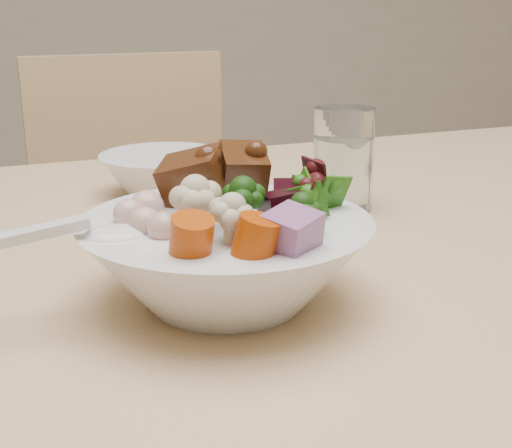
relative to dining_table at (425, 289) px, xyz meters
name	(u,v)px	position (x,y,z in m)	size (l,w,h in m)	color
dining_table	(425,289)	(0.00, 0.00, 0.00)	(1.84, 1.21, 0.81)	#DBB581
chair_far	(144,253)	(-0.28, 0.75, -0.20)	(0.49, 0.49, 0.94)	tan
food_bowl	(228,254)	(-0.27, -0.16, 0.12)	(0.25, 0.25, 0.13)	white
soup_spoon	(92,237)	(-0.38, -0.18, 0.15)	(0.14, 0.04, 0.03)	white
water_glass	(343,164)	(-0.08, 0.08, 0.14)	(0.07, 0.07, 0.12)	white
side_bowl	(164,175)	(-0.29, 0.19, 0.11)	(0.17, 0.17, 0.06)	white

